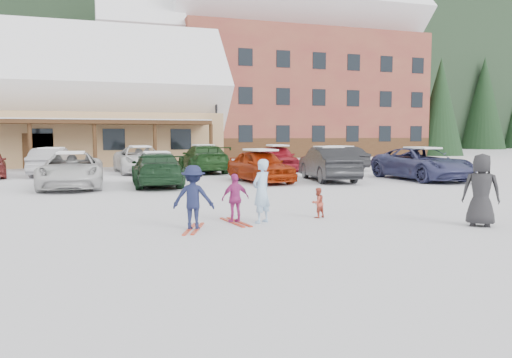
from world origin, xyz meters
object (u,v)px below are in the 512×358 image
object	(u,v)px
child_magenta	(235,198)
parked_car_5	(328,164)
parked_car_12	(278,158)
adult_skier	(261,191)
day_lodge	(13,109)
bystander_dark	(481,190)
parked_car_6	(422,164)
parked_car_13	(339,158)
parked_car_11	(203,159)
toddler_red	(318,203)
parked_car_2	(72,170)
parked_car_10	(140,160)
parked_car_9	(52,162)
alpine_hotel	(275,71)
parked_car_4	(260,166)
lamp_post	(216,115)
child_navy	(193,197)

from	to	relation	value
child_magenta	parked_car_5	size ratio (longest dim) A/B	0.25
parked_car_5	parked_car_12	distance (m)	6.74
adult_skier	day_lodge	bearing A→B (deg)	-104.78
bystander_dark	parked_car_12	size ratio (longest dim) A/B	0.38
bystander_dark	parked_car_6	xyz separation A→B (m)	(6.10, 10.53, -0.09)
parked_car_5	parked_car_13	size ratio (longest dim) A/B	1.10
bystander_dark	parked_car_11	size ratio (longest dim) A/B	0.32
toddler_red	bystander_dark	xyz separation A→B (m)	(3.10, -2.24, 0.46)
toddler_red	parked_car_11	world-z (taller)	parked_car_11
adult_skier	parked_car_2	xyz separation A→B (m)	(-4.71, 9.86, -0.06)
parked_car_2	parked_car_10	bearing A→B (deg)	66.01
day_lodge	parked_car_11	world-z (taller)	day_lodge
parked_car_12	parked_car_10	bearing A→B (deg)	-178.88
parked_car_11	bystander_dark	bearing A→B (deg)	98.40
bystander_dark	parked_car_5	xyz separation A→B (m)	(1.70, 11.46, -0.07)
parked_car_9	parked_car_11	distance (m)	7.92
parked_car_10	parked_car_13	xyz separation A→B (m)	(11.78, -0.82, -0.03)
adult_skier	toddler_red	size ratio (longest dim) A/B	1.99
alpine_hotel	parked_car_4	bearing A→B (deg)	-111.22
parked_car_9	parked_car_13	size ratio (longest dim) A/B	1.01
lamp_post	parked_car_4	xyz separation A→B (m)	(-1.42, -14.44, -2.79)
lamp_post	parked_car_9	size ratio (longest dim) A/B	1.43
parked_car_5	toddler_red	bearing A→B (deg)	71.00
alpine_hotel	parked_car_13	size ratio (longest dim) A/B	7.32
lamp_post	parked_car_9	bearing A→B (deg)	-143.72
parked_car_12	parked_car_13	world-z (taller)	parked_car_12
day_lodge	alpine_hotel	xyz separation A→B (m)	(23.27, 10.04, 4.69)
parked_car_12	parked_car_13	distance (m)	3.94
alpine_hotel	parked_car_11	bearing A→B (deg)	-119.36
adult_skier	child_navy	distance (m)	1.75
child_navy	parked_car_4	distance (m)	11.22
adult_skier	child_magenta	distance (m)	0.65
lamp_post	alpine_hotel	bearing A→B (deg)	55.09
parked_car_9	alpine_hotel	bearing A→B (deg)	-125.07
lamp_post	toddler_red	distance (m)	24.33
day_lodge	lamp_post	xyz separation A→B (m)	(13.84, -3.49, -0.42)
lamp_post	parked_car_12	xyz separation A→B (m)	(1.79, -7.97, -2.77)
parked_car_2	child_navy	bearing A→B (deg)	-72.55
toddler_red	parked_car_4	size ratio (longest dim) A/B	0.18
parked_car_2	parked_car_13	distance (m)	16.27
child_magenta	parked_car_13	size ratio (longest dim) A/B	0.28
parked_car_5	parked_car_11	bearing A→B (deg)	-48.27
day_lodge	lamp_post	world-z (taller)	day_lodge
adult_skier	parked_car_13	distance (m)	19.08
day_lodge	adult_skier	bearing A→B (deg)	-71.60
parked_car_5	parked_car_9	size ratio (longest dim) A/B	1.09
adult_skier	parked_car_2	world-z (taller)	adult_skier
parked_car_6	parked_car_10	size ratio (longest dim) A/B	1.02
parked_car_11	parked_car_12	distance (m)	4.44
lamp_post	parked_car_4	world-z (taller)	lamp_post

